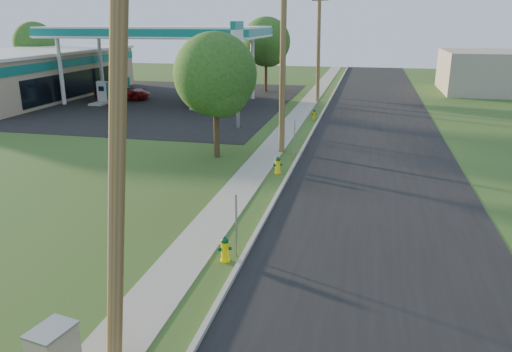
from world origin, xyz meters
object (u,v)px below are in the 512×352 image
at_px(fuel_pump_ne, 203,98).
at_px(hydrant_mid, 278,165).
at_px(utility_pole_near, 117,140).
at_px(tree_verge, 217,78).
at_px(fuel_pump_se, 217,92).
at_px(price_pylon, 237,44).
at_px(car_silver, 213,96).
at_px(hydrant_near, 225,249).
at_px(utility_pole_far, 319,46).
at_px(car_red, 123,92).
at_px(hydrant_far, 314,114).
at_px(tree_back, 35,45).
at_px(tree_lot, 267,44).
at_px(fuel_pump_nw, 103,95).
at_px(utility_pole_mid, 283,60).

distance_m(fuel_pump_ne, hydrant_mid, 19.48).
distance_m(utility_pole_near, tree_verge, 16.43).
bearing_deg(fuel_pump_se, fuel_pump_ne, -90.00).
relative_size(fuel_pump_se, tree_verge, 0.50).
xyz_separation_m(price_pylon, car_silver, (-4.39, 8.43, -4.63)).
bearing_deg(price_pylon, utility_pole_near, -80.58).
bearing_deg(car_silver, price_pylon, -169.96).
distance_m(price_pylon, hydrant_near, 19.87).
xyz_separation_m(utility_pole_near, fuel_pump_ne, (-8.90, 31.00, -4.08)).
xyz_separation_m(utility_pole_far, car_red, (-17.24, -2.65, -4.13)).
bearing_deg(tree_verge, price_pylon, 96.65).
xyz_separation_m(fuel_pump_se, hydrant_far, (9.60, -7.26, -0.36)).
distance_m(tree_back, hydrant_mid, 41.85).
height_order(tree_verge, car_silver, tree_verge).
relative_size(fuel_pump_ne, tree_back, 0.47).
height_order(car_red, car_silver, car_silver).
distance_m(fuel_pump_ne, price_pylon, 10.17).
bearing_deg(tree_lot, hydrant_far, -65.15).
relative_size(hydrant_near, hydrant_mid, 0.97).
height_order(tree_back, car_silver, tree_back).
distance_m(fuel_pump_nw, hydrant_far, 18.88).
xyz_separation_m(tree_back, car_red, (13.95, -7.63, -3.69)).
height_order(fuel_pump_se, tree_verge, tree_verge).
relative_size(price_pylon, tree_back, 1.01).
distance_m(fuel_pump_se, hydrant_near, 31.65).
height_order(utility_pole_mid, tree_back, utility_pole_mid).
relative_size(fuel_pump_nw, tree_lot, 0.44).
relative_size(fuel_pump_ne, hydrant_mid, 3.86).
bearing_deg(tree_verge, fuel_pump_ne, 111.51).
height_order(price_pylon, car_red, price_pylon).
bearing_deg(hydrant_far, fuel_pump_ne, 161.25).
bearing_deg(utility_pole_mid, utility_pole_near, -90.00).
distance_m(utility_pole_mid, car_silver, 16.74).
bearing_deg(hydrant_mid, utility_pole_near, -92.16).
relative_size(tree_lot, tree_back, 1.07).
bearing_deg(hydrant_far, hydrant_mid, -90.71).
bearing_deg(tree_verge, hydrant_near, -72.19).
relative_size(tree_verge, hydrant_near, 8.02).
bearing_deg(utility_pole_far, price_pylon, -107.33).
relative_size(fuel_pump_ne, price_pylon, 0.47).
height_order(fuel_pump_ne, tree_lot, tree_lot).
relative_size(tree_lot, car_red, 1.49).
distance_m(tree_lot, hydrant_mid, 28.41).
height_order(utility_pole_near, car_red, utility_pole_near).
bearing_deg(car_red, hydrant_far, -115.50).
xyz_separation_m(utility_pole_near, tree_back, (-31.18, 40.98, -0.44)).
distance_m(utility_pole_near, tree_lot, 41.75).
bearing_deg(hydrant_near, fuel_pump_nw, 125.23).
relative_size(hydrant_far, car_red, 0.15).
relative_size(hydrant_near, hydrant_far, 1.08).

